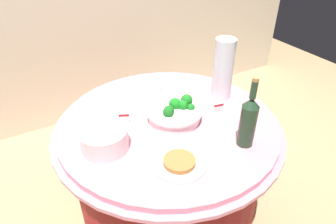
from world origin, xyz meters
name	(u,v)px	position (x,y,z in m)	size (l,w,h in m)	color
ground_plane	(168,214)	(0.00, 0.00, 0.00)	(6.00, 6.00, 0.00)	tan
buffet_table	(168,172)	(0.00, 0.00, 0.38)	(1.16, 1.16, 0.74)	maroon
broccoli_bowl	(175,113)	(0.03, -0.01, 0.78)	(0.28, 0.28, 0.11)	white
plate_stack	(104,139)	(-0.35, -0.05, 0.79)	(0.21, 0.21, 0.10)	white
wine_bottle	(248,120)	(0.21, -0.33, 0.87)	(0.07, 0.07, 0.34)	#1F3B24
decorative_fruit_vase	(223,73)	(0.38, 0.06, 0.89)	(0.11, 0.11, 0.34)	silver
serving_tongs	(93,129)	(-0.35, 0.11, 0.74)	(0.07, 0.17, 0.01)	silver
food_plate_peanuts	(179,163)	(-0.12, -0.31, 0.75)	(0.22, 0.22, 0.03)	white
food_plate_rice	(145,85)	(0.05, 0.37, 0.75)	(0.22, 0.22, 0.04)	white
label_placard_front	(124,117)	(-0.20, 0.09, 0.77)	(0.05, 0.03, 0.05)	white
label_placard_mid	(219,107)	(0.27, -0.07, 0.77)	(0.05, 0.02, 0.05)	white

